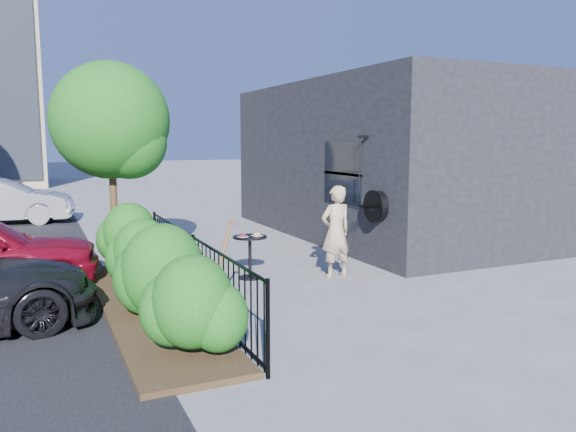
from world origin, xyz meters
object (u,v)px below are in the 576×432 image
patio_tree (114,128)px  woman (336,232)px  shovel (218,271)px  cafe_table (250,249)px

patio_tree → woman: patio_tree is taller
woman → shovel: (-2.62, -1.12, -0.24)m
woman → cafe_table: bearing=-24.2°
patio_tree → shovel: 4.01m
cafe_table → woman: bearing=-19.8°
patio_tree → cafe_table: size_ratio=4.67×
patio_tree → cafe_table: patio_tree is taller
cafe_table → woman: 1.62m
shovel → patio_tree: bearing=106.9°
patio_tree → woman: bearing=-30.4°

